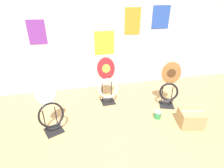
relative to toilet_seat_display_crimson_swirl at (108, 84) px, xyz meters
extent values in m
plane|color=tan|center=(0.07, -1.54, -0.42)|extent=(14.00, 14.00, 0.00)
cube|color=silver|center=(0.07, 0.76, 0.88)|extent=(8.00, 0.06, 2.60)
cube|color=purple|center=(-1.29, 0.73, 0.94)|extent=(0.35, 0.01, 0.49)
cube|color=#284CAD|center=(1.38, 0.73, 1.16)|extent=(0.42, 0.01, 0.50)
cube|color=yellow|center=(0.08, 0.73, 0.65)|extent=(0.44, 0.01, 0.52)
cube|color=orange|center=(0.72, 0.73, 1.10)|extent=(0.36, 0.01, 0.57)
cube|color=black|center=(0.00, -0.03, -0.42)|extent=(0.30, 0.30, 0.01)
cylinder|color=black|center=(-0.10, 0.06, -0.21)|extent=(0.02, 0.02, 0.40)
cylinder|color=black|center=(0.09, 0.07, -0.21)|extent=(0.02, 0.02, 0.40)
cylinder|color=black|center=(0.01, -0.10, -0.25)|extent=(0.22, 0.03, 0.02)
torus|color=beige|center=(0.00, -0.05, -0.08)|extent=(0.42, 0.25, 0.38)
ellipsoid|color=#AD1E23|center=(-0.01, 0.10, 0.29)|extent=(0.38, 0.17, 0.43)
ellipsoid|color=yellow|center=(-0.01, 0.09, 0.30)|extent=(0.17, 0.07, 0.16)
sphere|color=silver|center=(-0.10, 0.03, 0.08)|extent=(0.02, 0.02, 0.02)
sphere|color=silver|center=(0.10, 0.04, 0.08)|extent=(0.02, 0.02, 0.02)
cube|color=black|center=(-1.06, -0.70, -0.42)|extent=(0.37, 0.37, 0.01)
cylinder|color=black|center=(-1.19, -0.65, -0.22)|extent=(0.02, 0.02, 0.38)
cylinder|color=black|center=(-1.00, -0.58, -0.22)|extent=(0.02, 0.02, 0.38)
cylinder|color=black|center=(-1.03, -0.77, -0.26)|extent=(0.21, 0.10, 0.02)
torus|color=black|center=(-1.05, -0.72, -0.08)|extent=(0.44, 0.32, 0.40)
ellipsoid|color=white|center=(-1.09, -0.63, 0.28)|extent=(0.32, 0.20, 0.38)
ellipsoid|color=silver|center=(-1.08, -0.64, 0.28)|extent=(0.14, 0.08, 0.14)
sphere|color=silver|center=(-1.16, -0.69, 0.09)|extent=(0.02, 0.02, 0.02)
sphere|color=silver|center=(-1.00, -0.63, 0.09)|extent=(0.02, 0.02, 0.02)
cube|color=black|center=(1.16, -0.41, -0.42)|extent=(0.35, 0.35, 0.01)
cylinder|color=black|center=(1.09, -0.29, -0.22)|extent=(0.02, 0.02, 0.38)
cylinder|color=black|center=(1.28, -0.35, -0.22)|extent=(0.02, 0.02, 0.38)
cylinder|color=black|center=(1.13, -0.48, -0.26)|extent=(0.22, 0.09, 0.02)
torus|color=black|center=(1.15, -0.43, -0.10)|extent=(0.39, 0.24, 0.37)
ellipsoid|color=#936033|center=(1.17, -0.37, 0.29)|extent=(0.36, 0.17, 0.45)
ellipsoid|color=#4C2D19|center=(1.16, -0.39, 0.29)|extent=(0.16, 0.07, 0.17)
sphere|color=silver|center=(1.07, -0.36, 0.06)|extent=(0.02, 0.02, 0.02)
sphere|color=silver|center=(1.26, -0.42, 0.06)|extent=(0.02, 0.02, 0.02)
cylinder|color=#2D8E4C|center=(0.79, -0.75, -0.35)|extent=(0.13, 0.13, 0.14)
torus|color=silver|center=(0.79, -0.75, -0.29)|extent=(0.14, 0.14, 0.01)
cylinder|color=#B2B2B7|center=(0.79, -0.75, -0.28)|extent=(0.12, 0.12, 0.00)
cube|color=tan|center=(1.25, -1.05, -0.28)|extent=(0.45, 0.41, 0.28)
cube|color=#B7AD89|center=(1.25, -1.05, -0.14)|extent=(0.38, 0.12, 0.00)
camera|label=1|loc=(-0.59, -3.11, 1.61)|focal=28.00mm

